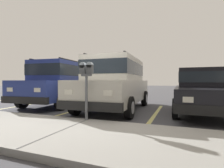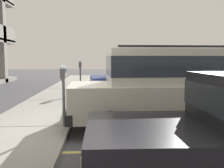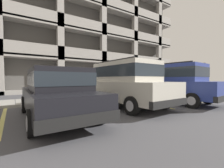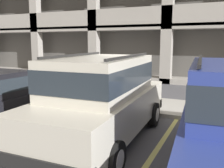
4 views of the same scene
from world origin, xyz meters
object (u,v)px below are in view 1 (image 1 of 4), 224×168
silver_suv (116,82)px  dark_hatchback (62,81)px  red_sedan (202,89)px  parking_meter_near (86,77)px

silver_suv → dark_hatchback: (2.85, -0.45, 0.00)m
silver_suv → red_sedan: size_ratio=1.08×
silver_suv → parking_meter_near: 2.52m
parking_meter_near → silver_suv: bearing=-87.1°
silver_suv → dark_hatchback: same height
red_sedan → dark_hatchback: (5.91, 0.03, 0.27)m
parking_meter_near → red_sedan: bearing=-134.4°
red_sedan → parking_meter_near: size_ratio=3.07×
parking_meter_near → dark_hatchback: bearing=-44.8°
dark_hatchback → parking_meter_near: (-2.98, 2.96, 0.12)m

